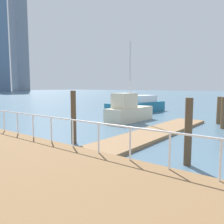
# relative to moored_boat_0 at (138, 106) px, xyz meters

# --- Properties ---
(ground_plane) EXTENTS (300.00, 300.00, 0.00)m
(ground_plane) POSITION_rel_moored_boat_0_xyz_m (-11.70, 5.09, -0.68)
(ground_plane) COLOR slate
(floating_dock) EXTENTS (12.20, 2.00, 0.18)m
(floating_dock) POSITION_rel_moored_boat_0_xyz_m (-9.10, -6.68, -0.59)
(floating_dock) COLOR #93704C
(floating_dock) RESTS_ON ground_plane
(boardwalk_railing) EXTENTS (0.06, 25.00, 1.08)m
(boardwalk_railing) POSITION_rel_moored_boat_0_xyz_m (-14.85, -8.12, 0.53)
(boardwalk_railing) COLOR white
(boardwalk_railing) RESTS_ON boardwalk
(dock_piling_1) EXTENTS (0.26, 0.26, 2.34)m
(dock_piling_1) POSITION_rel_moored_boat_0_xyz_m (-13.06, -9.97, 0.49)
(dock_piling_1) COLOR brown
(dock_piling_1) RESTS_ON ground_plane
(dock_piling_2) EXTENTS (0.35, 0.35, 2.06)m
(dock_piling_2) POSITION_rel_moored_boat_0_xyz_m (-4.75, -9.36, 0.34)
(dock_piling_2) COLOR brown
(dock_piling_2) RESTS_ON ground_plane
(dock_piling_4) EXTENTS (0.25, 0.25, 2.52)m
(dock_piling_4) POSITION_rel_moored_boat_0_xyz_m (-13.34, -4.56, 0.58)
(dock_piling_4) COLOR brown
(dock_piling_4) RESTS_ON ground_plane
(dock_piling_5) EXTENTS (0.32, 0.32, 1.99)m
(dock_piling_5) POSITION_rel_moored_boat_0_xyz_m (-2.91, -8.64, 0.31)
(dock_piling_5) COLOR brown
(dock_piling_5) RESTS_ON ground_plane
(moored_boat_0) EXTENTS (7.56, 3.14, 1.79)m
(moored_boat_0) POSITION_rel_moored_boat_0_xyz_m (0.00, 0.00, 0.00)
(moored_boat_0) COLOR #1E6B8C
(moored_boat_0) RESTS_ON ground_plane
(moored_boat_1) EXTENTS (4.61, 1.61, 6.21)m
(moored_boat_1) POSITION_rel_moored_boat_0_xyz_m (-5.89, -2.74, 0.16)
(moored_boat_1) COLOR beige
(moored_boat_1) RESTS_ON ground_plane
(skyline_tower_6) EXTENTS (8.49, 9.76, 78.47)m
(skyline_tower_6) POSITION_rel_moored_boat_0_xyz_m (60.53, 124.87, 38.55)
(skyline_tower_6) COLOR slate
(skyline_tower_6) RESTS_ON ground_plane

